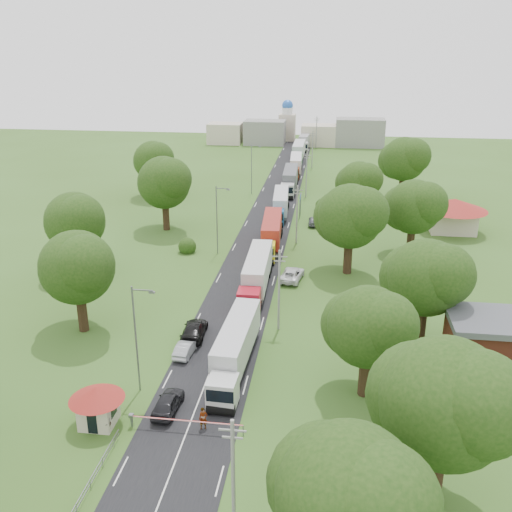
% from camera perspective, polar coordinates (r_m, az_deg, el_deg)
% --- Properties ---
extents(ground, '(260.00, 260.00, 0.00)m').
position_cam_1_polar(ground, '(68.36, -1.78, -4.30)').
color(ground, '#36571D').
rests_on(ground, ground).
extents(road, '(8.00, 200.00, 0.04)m').
position_cam_1_polar(road, '(86.71, 0.36, 1.22)').
color(road, black).
rests_on(road, ground).
extents(boom_barrier, '(9.22, 0.35, 1.18)m').
position_cam_1_polar(boom_barrier, '(47.13, -8.62, -15.95)').
color(boom_barrier, slate).
rests_on(boom_barrier, ground).
extents(guard_booth, '(4.40, 4.40, 3.45)m').
position_cam_1_polar(guard_booth, '(48.19, -15.60, -13.79)').
color(guard_booth, beige).
rests_on(guard_booth, ground).
extents(info_sign, '(0.12, 3.10, 4.10)m').
position_cam_1_polar(info_sign, '(99.66, 4.46, 5.55)').
color(info_sign, slate).
rests_on(info_sign, ground).
extents(pole_0, '(1.60, 0.24, 9.00)m').
position_cam_1_polar(pole_0, '(35.88, -2.29, -21.61)').
color(pole_0, gray).
rests_on(pole_0, ground).
extents(pole_1, '(1.60, 0.24, 9.00)m').
position_cam_1_polar(pole_1, '(59.46, 2.32, -3.32)').
color(pole_1, gray).
rests_on(pole_1, ground).
extents(pole_2, '(1.60, 0.24, 9.00)m').
position_cam_1_polar(pole_2, '(85.73, 4.12, 4.23)').
color(pole_2, gray).
rests_on(pole_2, ground).
extents(pole_3, '(1.60, 0.24, 9.00)m').
position_cam_1_polar(pole_3, '(112.84, 5.07, 8.20)').
color(pole_3, gray).
rests_on(pole_3, ground).
extents(pole_4, '(1.60, 0.24, 9.00)m').
position_cam_1_polar(pole_4, '(140.30, 5.66, 10.62)').
color(pole_4, gray).
rests_on(pole_4, ground).
extents(pole_5, '(1.60, 0.24, 9.00)m').
position_cam_1_polar(pole_5, '(167.94, 6.06, 12.25)').
color(pole_5, gray).
rests_on(pole_5, ground).
extents(lamp_0, '(2.03, 0.22, 10.00)m').
position_cam_1_polar(lamp_0, '(49.78, -11.79, -7.69)').
color(lamp_0, slate).
rests_on(lamp_0, ground).
extents(lamp_1, '(2.03, 0.22, 10.00)m').
position_cam_1_polar(lamp_1, '(81.14, -3.84, 3.92)').
color(lamp_1, slate).
rests_on(lamp_1, ground).
extents(lamp_2, '(2.03, 0.22, 10.00)m').
position_cam_1_polar(lamp_2, '(114.62, -0.38, 8.91)').
color(lamp_2, slate).
rests_on(lamp_2, ground).
extents(tree_0, '(8.80, 8.80, 11.07)m').
position_cam_1_polar(tree_0, '(31.78, 9.25, -22.44)').
color(tree_0, '#382616').
rests_on(tree_0, ground).
extents(tree_1, '(9.60, 9.60, 12.05)m').
position_cam_1_polar(tree_1, '(38.42, 18.31, -13.59)').
color(tree_1, '#382616').
rests_on(tree_1, ground).
extents(tree_2, '(8.00, 8.00, 10.10)m').
position_cam_1_polar(tree_2, '(48.77, 11.16, -6.88)').
color(tree_2, '#382616').
rests_on(tree_2, ground).
extents(tree_3, '(8.80, 8.80, 11.07)m').
position_cam_1_polar(tree_3, '(58.29, 16.61, -2.01)').
color(tree_3, '#382616').
rests_on(tree_3, ground).
extents(tree_4, '(9.60, 9.60, 12.05)m').
position_cam_1_polar(tree_4, '(74.36, 9.40, 3.98)').
color(tree_4, '#382616').
rests_on(tree_4, ground).
extents(tree_5, '(8.80, 8.80, 11.07)m').
position_cam_1_polar(tree_5, '(82.99, 15.50, 4.79)').
color(tree_5, '#382616').
rests_on(tree_5, ground).
extents(tree_6, '(8.00, 8.00, 10.10)m').
position_cam_1_polar(tree_6, '(98.91, 10.23, 7.32)').
color(tree_6, '#382616').
rests_on(tree_6, ground).
extents(tree_7, '(9.60, 9.60, 12.05)m').
position_cam_1_polar(tree_7, '(114.07, 14.59, 9.38)').
color(tree_7, '#382616').
rests_on(tree_7, ground).
extents(tree_10, '(8.80, 8.80, 11.07)m').
position_cam_1_polar(tree_10, '(61.15, -17.42, -1.03)').
color(tree_10, '#382616').
rests_on(tree_10, ground).
extents(tree_11, '(8.80, 8.80, 11.07)m').
position_cam_1_polar(tree_11, '(76.86, -17.63, 3.33)').
color(tree_11, '#382616').
rests_on(tree_11, ground).
extents(tree_12, '(9.60, 9.60, 12.05)m').
position_cam_1_polar(tree_12, '(92.64, -9.16, 7.29)').
color(tree_12, '#382616').
rests_on(tree_12, ground).
extents(tree_13, '(8.80, 8.80, 11.07)m').
position_cam_1_polar(tree_13, '(113.77, -10.21, 9.36)').
color(tree_13, '#382616').
rests_on(tree_13, ground).
extents(house_brick, '(8.60, 6.60, 5.20)m').
position_cam_1_polar(house_brick, '(57.81, 22.66, -8.01)').
color(house_brick, maroon).
rests_on(house_brick, ground).
extents(house_cream, '(10.08, 10.08, 5.80)m').
position_cam_1_polar(house_cream, '(96.56, 19.17, 4.36)').
color(house_cream, beige).
rests_on(house_cream, ground).
extents(distant_town, '(52.00, 8.00, 8.00)m').
position_cam_1_polar(distant_town, '(173.26, 4.48, 12.15)').
color(distant_town, gray).
rests_on(distant_town, ground).
extents(church, '(5.00, 5.00, 12.30)m').
position_cam_1_polar(church, '(181.22, 3.14, 13.16)').
color(church, beige).
rests_on(church, ground).
extents(truck_0, '(2.96, 14.67, 4.06)m').
position_cam_1_polar(truck_0, '(53.64, -2.10, -9.18)').
color(truck_0, silver).
rests_on(truck_0, ground).
extents(truck_1, '(2.92, 15.26, 4.22)m').
position_cam_1_polar(truck_1, '(69.63, 0.07, -1.80)').
color(truck_1, '#AF1424').
rests_on(truck_1, ground).
extents(truck_2, '(3.35, 15.26, 4.21)m').
position_cam_1_polar(truck_2, '(84.61, 1.52, 2.31)').
color(truck_2, yellow).
rests_on(truck_2, ground).
extents(truck_3, '(3.18, 14.32, 3.95)m').
position_cam_1_polar(truck_3, '(100.64, 2.45, 5.21)').
color(truck_3, '#195996').
rests_on(truck_3, ground).
extents(truck_4, '(3.07, 15.62, 4.32)m').
position_cam_1_polar(truck_4, '(118.21, 3.43, 7.62)').
color(truck_4, '#B7B7B7').
rests_on(truck_4, ground).
extents(truck_5, '(3.12, 14.71, 4.06)m').
position_cam_1_polar(truck_5, '(133.69, 3.99, 9.07)').
color(truck_5, maroon).
rests_on(truck_5, ground).
extents(truck_6, '(2.69, 15.64, 4.34)m').
position_cam_1_polar(truck_6, '(150.27, 4.29, 10.40)').
color(truck_6, '#2A703E').
rests_on(truck_6, ground).
extents(truck_7, '(3.11, 14.58, 4.03)m').
position_cam_1_polar(truck_7, '(167.63, 4.91, 11.39)').
color(truck_7, '#BDBDBD').
rests_on(truck_7, ground).
extents(car_lane_front, '(2.01, 4.62, 1.55)m').
position_cam_1_polar(car_lane_front, '(49.27, -8.80, -14.31)').
color(car_lane_front, black).
rests_on(car_lane_front, ground).
extents(car_lane_mid, '(1.80, 4.23, 1.36)m').
position_cam_1_polar(car_lane_mid, '(56.96, -7.03, -9.13)').
color(car_lane_mid, '#A2A6AB').
rests_on(car_lane_mid, ground).
extents(car_lane_rear, '(2.56, 5.68, 1.61)m').
position_cam_1_polar(car_lane_rear, '(59.87, -6.20, -7.38)').
color(car_lane_rear, black).
rests_on(car_lane_rear, ground).
extents(car_verge_near, '(3.27, 5.72, 1.50)m').
position_cam_1_polar(car_verge_near, '(73.50, 3.62, -1.85)').
color(car_verge_near, white).
rests_on(car_verge_near, ground).
extents(car_verge_far, '(1.84, 4.39, 1.48)m').
position_cam_1_polar(car_verge_far, '(95.99, 5.79, 3.52)').
color(car_verge_far, '#5A5B61').
rests_on(car_verge_far, ground).
extents(pedestrian_near, '(0.78, 0.62, 1.88)m').
position_cam_1_polar(pedestrian_near, '(46.91, -5.30, -15.90)').
color(pedestrian_near, gray).
rests_on(pedestrian_near, ground).
extents(pedestrian_booth, '(0.90, 1.03, 1.82)m').
position_cam_1_polar(pedestrian_booth, '(47.79, -14.70, -15.86)').
color(pedestrian_booth, gray).
rests_on(pedestrian_booth, ground).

